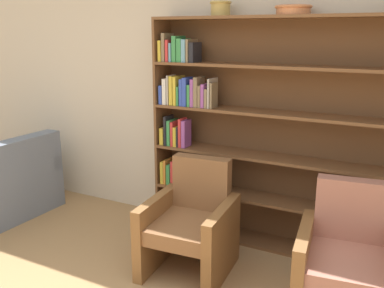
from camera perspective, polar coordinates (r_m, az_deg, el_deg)
The scene contains 6 objects.
wall_back at distance 3.94m, azimuth 6.03°, elevation 7.52°, with size 12.00×0.06×2.75m.
bookshelf at distance 3.74m, azimuth 9.74°, elevation 0.80°, with size 2.54×0.30×1.99m.
bowl_stoneware at distance 3.78m, azimuth 3.83°, elevation 17.67°, with size 0.18×0.18×0.12m.
bowl_olive at distance 3.57m, azimuth 13.35°, elevation 17.08°, with size 0.29×0.29×0.07m.
armchair_leather at distance 3.47m, azimuth -0.10°, elevation -10.62°, with size 0.69×0.73×0.88m.
armchair_cushioned at distance 3.16m, azimuth 19.92°, elevation -14.30°, with size 0.72×0.76×0.88m.
Camera 1 is at (1.45, -1.19, 1.87)m, focal length 40.00 mm.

